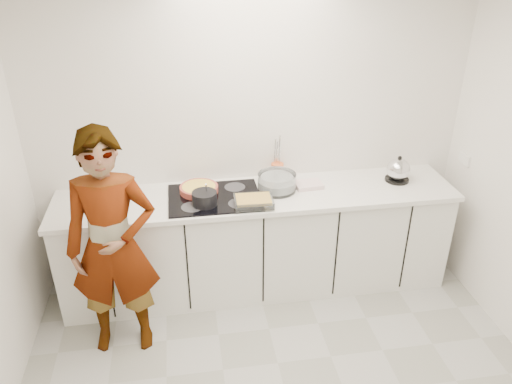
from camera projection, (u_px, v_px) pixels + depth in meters
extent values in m
cube|color=white|center=(251.00, 134.00, 4.11)|extent=(3.60, 0.00, 2.60)
cube|color=white|center=(465.00, 159.00, 4.23)|extent=(0.02, 0.15, 0.09)
cube|color=white|center=(258.00, 243.00, 4.23)|extent=(3.20, 0.58, 0.87)
cube|color=white|center=(258.00, 196.00, 4.02)|extent=(3.24, 0.64, 0.04)
cube|color=black|center=(214.00, 197.00, 3.94)|extent=(0.72, 0.54, 0.01)
cylinder|color=#AB4337|center=(199.00, 189.00, 4.00)|extent=(0.35, 0.35, 0.05)
cylinder|color=yellow|center=(199.00, 187.00, 3.99)|extent=(0.31, 0.31, 0.01)
cylinder|color=black|center=(205.00, 198.00, 3.80)|extent=(0.25, 0.25, 0.11)
cylinder|color=silver|center=(207.00, 192.00, 3.80)|extent=(0.02, 0.08, 0.16)
cube|color=silver|center=(254.00, 201.00, 3.81)|extent=(0.30, 0.23, 0.06)
cube|color=gold|center=(254.00, 199.00, 3.80)|extent=(0.27, 0.20, 0.02)
cylinder|color=silver|center=(277.00, 182.00, 4.03)|extent=(0.36, 0.36, 0.14)
cylinder|color=white|center=(277.00, 185.00, 4.04)|extent=(0.31, 0.31, 0.07)
cube|color=white|center=(308.00, 185.00, 4.11)|extent=(0.23, 0.18, 0.04)
cylinder|color=black|center=(397.00, 179.00, 4.22)|extent=(0.23, 0.23, 0.02)
sphere|color=silver|center=(398.00, 169.00, 4.17)|extent=(0.22, 0.22, 0.19)
sphere|color=black|center=(400.00, 158.00, 4.12)|extent=(0.04, 0.04, 0.03)
cylinder|color=#DE5F2B|center=(277.00, 171.00, 4.24)|extent=(0.13, 0.13, 0.13)
imported|color=white|center=(113.00, 247.00, 3.43)|extent=(0.64, 0.43, 1.72)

